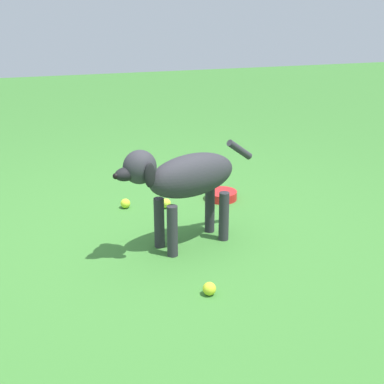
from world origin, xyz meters
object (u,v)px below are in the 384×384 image
dog (184,179)px  tennis_ball_2 (125,203)px  water_bowl (221,195)px  tennis_ball_0 (209,289)px  tennis_ball_1 (166,203)px

dog → tennis_ball_2: bearing=-88.9°
dog → water_bowl: 0.86m
tennis_ball_0 → water_bowl: bearing=-22.5°
tennis_ball_2 → water_bowl: bearing=-93.1°
tennis_ball_0 → tennis_ball_1: size_ratio=1.00×
dog → tennis_ball_0: 0.67m
tennis_ball_0 → tennis_ball_1: same height
tennis_ball_1 → tennis_ball_2: same height
tennis_ball_1 → water_bowl: bearing=-84.4°
dog → tennis_ball_1: dog is taller
tennis_ball_2 → water_bowl: size_ratio=0.30×
tennis_ball_0 → water_bowl: size_ratio=0.30×
tennis_ball_1 → tennis_ball_2: 0.28m
tennis_ball_2 → tennis_ball_0: bearing=-170.8°
dog → tennis_ball_2: (0.66, 0.23, -0.38)m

